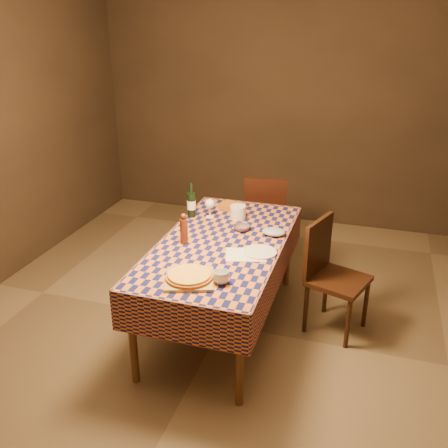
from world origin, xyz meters
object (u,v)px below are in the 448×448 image
object	(u,v)px
pizza	(189,276)
chair_right	(330,270)
white_plate	(260,252)
chair_far	(265,213)
cutting_board	(189,279)
dining_table	(222,251)
bowl	(242,228)
wine_bottle	(191,204)

from	to	relation	value
pizza	chair_right	xyz separation A→B (m)	(0.84, 0.90, -0.28)
white_plate	chair_far	bearing A→B (deg)	100.97
cutting_board	chair_far	xyz separation A→B (m)	(0.08, 1.92, -0.26)
dining_table	pizza	distance (m)	0.65
cutting_board	white_plate	size ratio (longest dim) A/B	1.28
cutting_board	pizza	world-z (taller)	pizza
chair_right	chair_far	bearing A→B (deg)	126.53
pizza	white_plate	xyz separation A→B (m)	(0.35, 0.54, -0.03)
cutting_board	chair_far	bearing A→B (deg)	87.50
bowl	chair_right	size ratio (longest dim) A/B	0.14
dining_table	cutting_board	size ratio (longest dim) A/B	5.81
chair_far	white_plate	bearing A→B (deg)	-79.03
wine_bottle	white_plate	xyz separation A→B (m)	(0.74, -0.53, -0.11)
dining_table	cutting_board	xyz separation A→B (m)	(-0.03, -0.64, 0.09)
white_plate	chair_right	world-z (taller)	chair_right
cutting_board	chair_far	distance (m)	1.94
chair_right	white_plate	bearing A→B (deg)	-143.69
pizza	white_plate	distance (m)	0.64
white_plate	chair_far	size ratio (longest dim) A/B	0.27
cutting_board	chair_right	bearing A→B (deg)	46.78
pizza	white_plate	size ratio (longest dim) A/B	1.67
bowl	wine_bottle	world-z (taller)	wine_bottle
chair_right	pizza	bearing A→B (deg)	-133.22
wine_bottle	bowl	bearing A→B (deg)	-18.42
pizza	dining_table	bearing A→B (deg)	87.60
bowl	wine_bottle	bearing A→B (deg)	161.58
cutting_board	chair_far	world-z (taller)	chair_far
dining_table	white_plate	bearing A→B (deg)	-17.51
pizza	cutting_board	bearing A→B (deg)	-91.79
dining_table	chair_right	size ratio (longest dim) A/B	1.98
dining_table	chair_right	world-z (taller)	chair_right
white_plate	chair_right	distance (m)	0.66
bowl	cutting_board	bearing A→B (deg)	-97.21
bowl	chair_right	distance (m)	0.78
chair_right	cutting_board	bearing A→B (deg)	-133.22
chair_far	dining_table	bearing A→B (deg)	-92.55
dining_table	pizza	size ratio (longest dim) A/B	4.45
cutting_board	wine_bottle	size ratio (longest dim) A/B	1.05
chair_far	pizza	bearing A→B (deg)	-92.50
chair_far	chair_right	xyz separation A→B (m)	(0.76, -1.03, 0.00)
wine_bottle	chair_far	world-z (taller)	wine_bottle
dining_table	white_plate	world-z (taller)	white_plate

